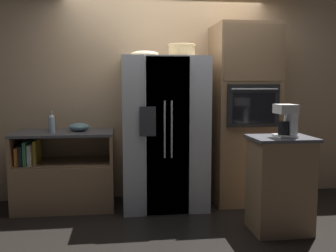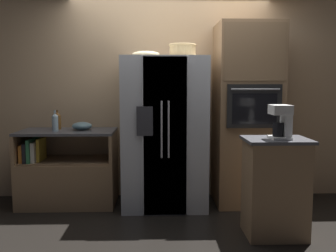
% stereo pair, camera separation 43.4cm
% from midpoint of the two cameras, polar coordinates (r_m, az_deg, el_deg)
% --- Properties ---
extents(ground_plane, '(20.00, 20.00, 0.00)m').
position_cam_midpoint_polar(ground_plane, '(4.60, -2.33, -12.07)').
color(ground_plane, black).
extents(wall_back, '(12.00, 0.06, 2.80)m').
position_cam_midpoint_polar(wall_back, '(4.84, -2.91, 5.72)').
color(wall_back, tan).
rests_on(wall_back, ground_plane).
extents(counter_left, '(1.13, 0.65, 0.90)m').
position_cam_midpoint_polar(counter_left, '(4.69, -18.16, -7.76)').
color(counter_left, '#93704C').
rests_on(counter_left, ground_plane).
extents(refrigerator, '(0.98, 0.83, 1.77)m').
position_cam_midpoint_polar(refrigerator, '(4.44, -3.47, -1.03)').
color(refrigerator, silver).
rests_on(refrigerator, ground_plane).
extents(wall_oven, '(0.74, 0.73, 2.17)m').
position_cam_midpoint_polar(wall_oven, '(4.65, 8.77, 1.77)').
color(wall_oven, '#93704C').
rests_on(wall_oven, ground_plane).
extents(island_counter, '(0.60, 0.48, 0.95)m').
position_cam_midpoint_polar(island_counter, '(3.82, 13.59, -8.66)').
color(island_counter, '#93704C').
rests_on(island_counter, ground_plane).
extents(wicker_basket, '(0.32, 0.32, 0.15)m').
position_cam_midpoint_polar(wicker_basket, '(4.43, -0.74, 11.47)').
color(wicker_basket, tan).
rests_on(wicker_basket, refrigerator).
extents(fruit_bowl, '(0.32, 0.32, 0.07)m').
position_cam_midpoint_polar(fruit_bowl, '(4.43, -6.39, 10.86)').
color(fruit_bowl, beige).
rests_on(fruit_bowl, refrigerator).
extents(bottle_tall, '(0.07, 0.07, 0.25)m').
position_cam_midpoint_polar(bottle_tall, '(4.52, -19.96, 0.40)').
color(bottle_tall, silver).
rests_on(bottle_tall, counter_left).
extents(bottle_short, '(0.08, 0.08, 0.24)m').
position_cam_midpoint_polar(bottle_short, '(4.71, -19.72, 0.62)').
color(bottle_short, brown).
rests_on(bottle_short, counter_left).
extents(mixing_bowl, '(0.24, 0.24, 0.10)m').
position_cam_midpoint_polar(mixing_bowl, '(4.59, -16.08, -0.16)').
color(mixing_bowl, '#668C99').
rests_on(mixing_bowl, counter_left).
extents(coffee_maker, '(0.18, 0.21, 0.32)m').
position_cam_midpoint_polar(coffee_maker, '(3.69, 14.54, 1.00)').
color(coffee_maker, white).
rests_on(coffee_maker, island_counter).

